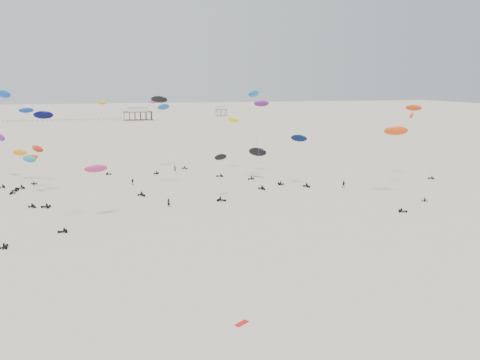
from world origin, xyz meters
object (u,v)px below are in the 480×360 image
object	(u,v)px
pavilion_small	(221,112)
spectator_0	(169,207)
pavilion_main	(138,114)
rig_0	(301,150)
rig_4	(167,117)
rig_9	(90,179)

from	to	relation	value
pavilion_small	spectator_0	size ratio (longest dim) A/B	3.98
pavilion_main	pavilion_small	world-z (taller)	pavilion_main
pavilion_small	spectator_0	bearing A→B (deg)	-104.71
spectator_0	rig_0	bearing A→B (deg)	-133.49
pavilion_main	spectator_0	xyz separation A→B (m)	(-4.62, -254.15, -4.22)
rig_0	spectator_0	distance (m)	39.73
rig_0	rig_4	world-z (taller)	rig_4
pavilion_small	rig_9	bearing A→B (deg)	-107.26
rig_0	rig_9	world-z (taller)	rig_0
rig_4	rig_0	bearing A→B (deg)	92.31
rig_4	spectator_0	xyz separation A→B (m)	(-5.12, -47.17, -16.72)
rig_0	pavilion_small	bearing A→B (deg)	-113.81
pavilion_small	rig_0	xyz separation A→B (m)	(-38.05, -272.17, 6.37)
pavilion_small	spectator_0	distance (m)	293.81
pavilion_main	rig_0	world-z (taller)	rig_0
pavilion_small	rig_4	bearing A→B (deg)	-106.35
pavilion_main	spectator_0	bearing A→B (deg)	-91.04
rig_9	pavilion_main	bearing A→B (deg)	-11.24
rig_9	spectator_0	distance (m)	19.83
rig_0	rig_4	bearing A→B (deg)	-64.06
pavilion_main	spectator_0	size ratio (longest dim) A/B	9.30
spectator_0	pavilion_main	bearing A→B (deg)	-62.67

